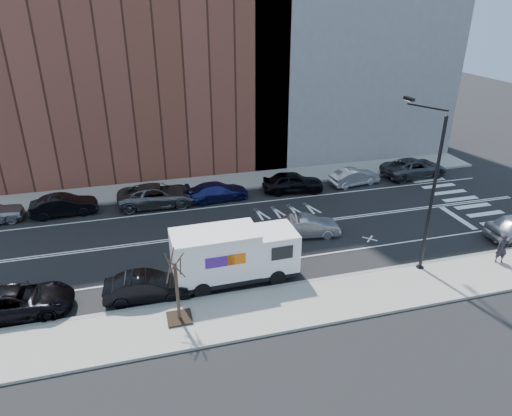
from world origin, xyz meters
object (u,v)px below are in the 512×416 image
pedestrian (502,249)px  driving_sedan (307,226)px  fedex_van (233,254)px  far_parked_b (64,205)px

pedestrian → driving_sedan: bearing=167.1°
pedestrian → fedex_van: bearing=-169.0°
far_parked_b → driving_sedan: 17.51m
driving_sedan → pedestrian: pedestrian is taller
driving_sedan → fedex_van: bearing=130.5°
far_parked_b → pedestrian: pedestrian is taller
far_parked_b → pedestrian: size_ratio=2.52×
driving_sedan → pedestrian: size_ratio=2.35×
fedex_van → pedestrian: fedex_van is taller
driving_sedan → pedestrian: bearing=-115.9°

